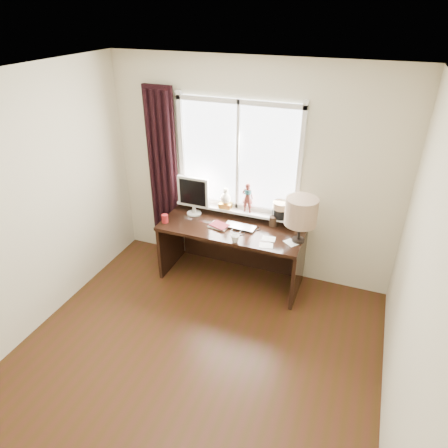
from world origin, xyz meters
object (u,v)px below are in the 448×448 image
at_px(laptop, 240,227).
at_px(desk, 234,241).
at_px(red_cup, 165,219).
at_px(monitor, 193,194).
at_px(table_lamp, 301,212).
at_px(mug, 235,238).

xyz_separation_m(laptop, desk, (-0.10, 0.08, -0.26)).
bearing_deg(laptop, red_cup, -164.37).
bearing_deg(monitor, table_lamp, -7.38).
bearing_deg(desk, red_cup, -160.57).
distance_m(laptop, table_lamp, 0.78).
xyz_separation_m(red_cup, monitor, (0.23, 0.33, 0.23)).
bearing_deg(desk, table_lamp, -9.03).
bearing_deg(red_cup, mug, -7.29).
height_order(desk, table_lamp, table_lamp).
relative_size(red_cup, desk, 0.06).
bearing_deg(table_lamp, mug, -157.34).
distance_m(laptop, red_cup, 0.91).
relative_size(laptop, desk, 0.22).
distance_m(mug, desk, 0.51).
relative_size(mug, desk, 0.06).
distance_m(laptop, mug, 0.32).
distance_m(mug, table_lamp, 0.77).
xyz_separation_m(red_cup, desk, (0.79, 0.28, -0.30)).
height_order(laptop, monitor, monitor).
height_order(laptop, desk, laptop).
height_order(red_cup, desk, red_cup).
height_order(monitor, table_lamp, table_lamp).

